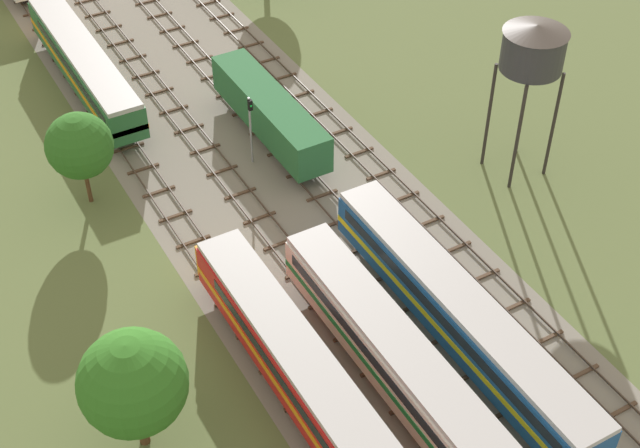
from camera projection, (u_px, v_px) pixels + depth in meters
ground_plane at (185, 82)px, 73.87m from camera, size 480.00×480.00×0.00m
ballast_bed at (185, 82)px, 73.87m from camera, size 18.59×176.00×0.01m
track_far_left at (95, 98)px, 71.72m from camera, size 2.40×126.00×0.29m
track_left at (152, 82)px, 73.53m from camera, size 2.40×126.00×0.29m
track_centre_left at (207, 67)px, 75.34m from camera, size 2.40×126.00×0.29m
track_centre at (259, 52)px, 77.15m from camera, size 2.40×126.00×0.29m
passenger_coach_left_nearest at (407, 370)px, 47.54m from camera, size 2.96×22.00×3.80m
passenger_coach_centre_left_near at (459, 313)px, 50.67m from camera, size 2.96×22.00×3.80m
diesel_railcar_far_left_mid at (298, 366)px, 47.79m from camera, size 2.96×20.50×3.80m
freight_boxcar_centre_left_midfar at (270, 112)px, 66.16m from camera, size 2.87×14.00×3.60m
diesel_railcar_far_left_far at (84, 64)px, 71.03m from camera, size 2.96×20.50×3.80m
water_tower at (533, 49)px, 58.67m from camera, size 4.39×4.39×11.51m
signal_post_nearest at (250, 122)px, 63.33m from camera, size 0.28×0.47×5.51m
lineside_tree_0 at (133, 383)px, 44.15m from camera, size 5.54×5.54×7.56m
lineside_tree_2 at (79, 146)px, 59.18m from camera, size 4.51×4.51×6.95m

